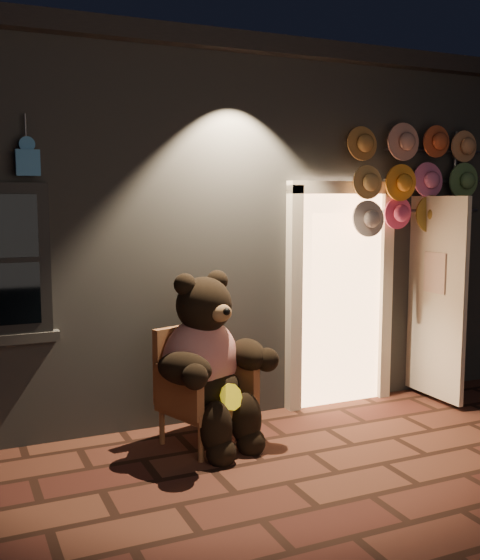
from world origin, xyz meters
TOP-DOWN VIEW (x-y plane):
  - ground at (0.00, 0.00)m, footprint 60.00×60.00m
  - shop_building at (0.00, 3.99)m, footprint 7.30×5.95m
  - wicker_armchair at (-0.29, 1.01)m, footprint 0.81×0.77m
  - teddy_bear at (-0.26, 0.89)m, footprint 1.02×0.95m
  - hat_rack at (2.07, 1.28)m, footprint 1.64×0.22m

SIDE VIEW (x-z plane):
  - ground at x=0.00m, z-range 0.00..0.00m
  - wicker_armchair at x=-0.29m, z-range 0.00..0.97m
  - teddy_bear at x=-0.26m, z-range -0.04..1.43m
  - shop_building at x=0.00m, z-range -0.02..3.49m
  - hat_rack at x=2.07m, z-range 0.84..3.57m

